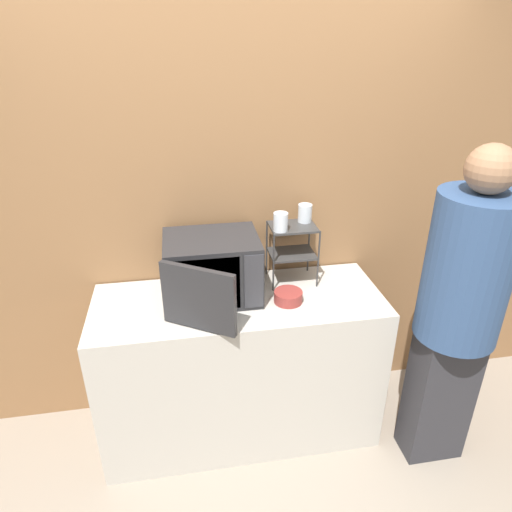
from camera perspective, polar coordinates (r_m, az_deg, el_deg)
The scene contains 9 objects.
ground_plane at distance 2.85m, azimuth -0.90°, elevation -24.64°, with size 12.00×12.00×0.00m, color gray.
wall_back at distance 2.60m, azimuth -3.35°, elevation 5.65°, with size 8.00×0.06×2.60m.
counter at distance 2.73m, azimuth -2.00°, elevation -13.67°, with size 1.56×0.60×0.92m.
microwave at distance 2.41m, azimuth -5.57°, elevation -1.63°, with size 0.51×0.61×0.34m.
dish_rack at distance 2.55m, azimuth 4.57°, elevation 1.79°, with size 0.26×0.20×0.34m.
glass_front_left at distance 2.42m, azimuth 3.09°, elevation 4.28°, with size 0.08×0.08×0.10m.
glass_back_right at distance 2.55m, azimuth 6.14°, elevation 5.35°, with size 0.08×0.08×0.10m.
bowl at distance 2.43m, azimuth 4.05°, elevation -5.12°, with size 0.15×0.15×0.06m.
person at distance 2.49m, azimuth 24.12°, elevation -5.48°, with size 0.40×0.40×1.79m.
Camera 1 is at (-0.27, -1.78, 2.21)m, focal length 32.00 mm.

